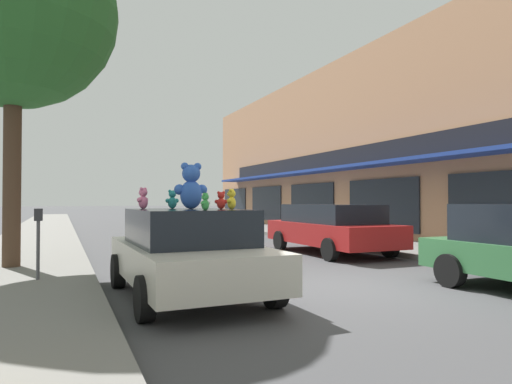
{
  "coord_description": "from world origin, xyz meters",
  "views": [
    {
      "loc": [
        -4.56,
        -7.07,
        1.56
      ],
      "look_at": [
        0.06,
        3.7,
        1.78
      ],
      "focal_mm": 32.0,
      "sensor_mm": 36.0,
      "label": 1
    }
  ],
  "objects_px": {
    "teddy_bear_pink": "(143,199)",
    "street_tree": "(14,8)",
    "teddy_bear_yellow": "(231,199)",
    "parking_meter": "(38,234)",
    "parked_car_far_center": "(331,227)",
    "plush_art_car": "(188,251)",
    "teddy_bear_giant": "(191,187)",
    "teddy_bear_teal": "(172,199)",
    "teddy_bear_green": "(205,202)",
    "teddy_bear_red": "(221,200)",
    "teddy_bear_white": "(205,202)"
  },
  "relations": [
    {
      "from": "plush_art_car",
      "to": "teddy_bear_giant",
      "type": "distance_m",
      "value": 1.11
    },
    {
      "from": "teddy_bear_yellow",
      "to": "teddy_bear_white",
      "type": "relative_size",
      "value": 1.28
    },
    {
      "from": "teddy_bear_yellow",
      "to": "teddy_bear_teal",
      "type": "height_order",
      "value": "teddy_bear_teal"
    },
    {
      "from": "teddy_bear_giant",
      "to": "street_tree",
      "type": "height_order",
      "value": "street_tree"
    },
    {
      "from": "teddy_bear_giant",
      "to": "parked_car_far_center",
      "type": "relative_size",
      "value": 0.17
    },
    {
      "from": "teddy_bear_red",
      "to": "parked_car_far_center",
      "type": "distance_m",
      "value": 6.53
    },
    {
      "from": "teddy_bear_white",
      "to": "parked_car_far_center",
      "type": "bearing_deg",
      "value": -82.88
    },
    {
      "from": "plush_art_car",
      "to": "teddy_bear_yellow",
      "type": "bearing_deg",
      "value": -24.51
    },
    {
      "from": "teddy_bear_white",
      "to": "parking_meter",
      "type": "height_order",
      "value": "teddy_bear_white"
    },
    {
      "from": "teddy_bear_red",
      "to": "teddy_bear_white",
      "type": "height_order",
      "value": "teddy_bear_red"
    },
    {
      "from": "teddy_bear_green",
      "to": "teddy_bear_red",
      "type": "bearing_deg",
      "value": -169.07
    },
    {
      "from": "parking_meter",
      "to": "teddy_bear_white",
      "type": "bearing_deg",
      "value": -42.26
    },
    {
      "from": "teddy_bear_pink",
      "to": "teddy_bear_green",
      "type": "bearing_deg",
      "value": 63.6
    },
    {
      "from": "teddy_bear_giant",
      "to": "parking_meter",
      "type": "bearing_deg",
      "value": -29.41
    },
    {
      "from": "teddy_bear_giant",
      "to": "teddy_bear_pink",
      "type": "relative_size",
      "value": 2.13
    },
    {
      "from": "teddy_bear_yellow",
      "to": "street_tree",
      "type": "distance_m",
      "value": 6.82
    },
    {
      "from": "teddy_bear_green",
      "to": "street_tree",
      "type": "distance_m",
      "value": 6.99
    },
    {
      "from": "plush_art_car",
      "to": "teddy_bear_teal",
      "type": "relative_size",
      "value": 12.2
    },
    {
      "from": "teddy_bear_giant",
      "to": "parking_meter",
      "type": "distance_m",
      "value": 2.96
    },
    {
      "from": "teddy_bear_yellow",
      "to": "teddy_bear_red",
      "type": "xyz_separation_m",
      "value": [
        -0.09,
        0.25,
        -0.02
      ]
    },
    {
      "from": "plush_art_car",
      "to": "teddy_bear_pink",
      "type": "height_order",
      "value": "teddy_bear_pink"
    },
    {
      "from": "plush_art_car",
      "to": "parking_meter",
      "type": "relative_size",
      "value": 3.24
    },
    {
      "from": "teddy_bear_pink",
      "to": "teddy_bear_red",
      "type": "bearing_deg",
      "value": 101.53
    },
    {
      "from": "teddy_bear_yellow",
      "to": "teddy_bear_teal",
      "type": "xyz_separation_m",
      "value": [
        -0.72,
        1.1,
        0.0
      ]
    },
    {
      "from": "teddy_bear_teal",
      "to": "teddy_bear_green",
      "type": "xyz_separation_m",
      "value": [
        0.07,
        -1.8,
        -0.04
      ]
    },
    {
      "from": "teddy_bear_pink",
      "to": "street_tree",
      "type": "distance_m",
      "value": 5.66
    },
    {
      "from": "teddy_bear_giant",
      "to": "teddy_bear_red",
      "type": "bearing_deg",
      "value": 143.34
    },
    {
      "from": "teddy_bear_red",
      "to": "parking_meter",
      "type": "distance_m",
      "value": 3.43
    },
    {
      "from": "teddy_bear_yellow",
      "to": "parking_meter",
      "type": "relative_size",
      "value": 0.26
    },
    {
      "from": "teddy_bear_giant",
      "to": "teddy_bear_white",
      "type": "relative_size",
      "value": 3.02
    },
    {
      "from": "teddy_bear_red",
      "to": "teddy_bear_teal",
      "type": "bearing_deg",
      "value": -35.27
    },
    {
      "from": "plush_art_car",
      "to": "street_tree",
      "type": "height_order",
      "value": "street_tree"
    },
    {
      "from": "parking_meter",
      "to": "teddy_bear_green",
      "type": "bearing_deg",
      "value": -50.93
    },
    {
      "from": "teddy_bear_red",
      "to": "teddy_bear_white",
      "type": "distance_m",
      "value": 0.54
    },
    {
      "from": "teddy_bear_teal",
      "to": "teddy_bear_red",
      "type": "distance_m",
      "value": 1.06
    },
    {
      "from": "parked_car_far_center",
      "to": "street_tree",
      "type": "xyz_separation_m",
      "value": [
        -8.3,
        -0.43,
        4.95
      ]
    },
    {
      "from": "teddy_bear_teal",
      "to": "parking_meter",
      "type": "distance_m",
      "value": 2.49
    },
    {
      "from": "teddy_bear_teal",
      "to": "parking_meter",
      "type": "height_order",
      "value": "teddy_bear_teal"
    },
    {
      "from": "street_tree",
      "to": "teddy_bear_teal",
      "type": "bearing_deg",
      "value": -46.97
    },
    {
      "from": "teddy_bear_giant",
      "to": "parking_meter",
      "type": "height_order",
      "value": "teddy_bear_giant"
    },
    {
      "from": "plush_art_car",
      "to": "teddy_bear_green",
      "type": "height_order",
      "value": "teddy_bear_green"
    },
    {
      "from": "teddy_bear_pink",
      "to": "teddy_bear_yellow",
      "type": "bearing_deg",
      "value": 95.82
    },
    {
      "from": "teddy_bear_giant",
      "to": "parking_meter",
      "type": "relative_size",
      "value": 0.62
    },
    {
      "from": "teddy_bear_yellow",
      "to": "teddy_bear_teal",
      "type": "distance_m",
      "value": 1.31
    },
    {
      "from": "teddy_bear_giant",
      "to": "teddy_bear_teal",
      "type": "distance_m",
      "value": 0.59
    },
    {
      "from": "teddy_bear_yellow",
      "to": "parked_car_far_center",
      "type": "distance_m",
      "value": 6.63
    },
    {
      "from": "parked_car_far_center",
      "to": "street_tree",
      "type": "distance_m",
      "value": 9.67
    },
    {
      "from": "teddy_bear_pink",
      "to": "parked_car_far_center",
      "type": "bearing_deg",
      "value": 164.37
    },
    {
      "from": "teddy_bear_yellow",
      "to": "parked_car_far_center",
      "type": "xyz_separation_m",
      "value": [
        4.78,
        4.53,
        -0.79
      ]
    },
    {
      "from": "teddy_bear_pink",
      "to": "teddy_bear_white",
      "type": "xyz_separation_m",
      "value": [
        0.77,
        -1.1,
        -0.05
      ]
    }
  ]
}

